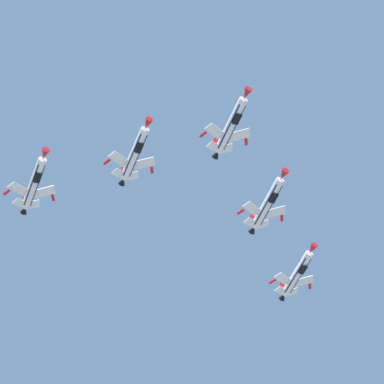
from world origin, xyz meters
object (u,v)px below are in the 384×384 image
(fighter_jet_lead, at_px, (231,124))
(fighter_jet_left_outer, at_px, (297,273))
(fighter_jet_left_wing, at_px, (268,202))
(fighter_jet_right_outer, at_px, (34,182))
(fighter_jet_right_wing, at_px, (135,153))

(fighter_jet_lead, height_order, fighter_jet_left_outer, fighter_jet_left_outer)
(fighter_jet_lead, distance_m, fighter_jet_left_wing, 17.75)
(fighter_jet_left_wing, distance_m, fighter_jet_right_outer, 45.57)
(fighter_jet_right_wing, xyz_separation_m, fighter_jet_right_outer, (-20.40, 1.07, -1.91))
(fighter_jet_lead, relative_size, fighter_jet_left_outer, 1.00)
(fighter_jet_right_wing, bearing_deg, fighter_jet_lead, 136.95)
(fighter_jet_right_wing, relative_size, fighter_jet_right_outer, 1.00)
(fighter_jet_left_wing, distance_m, fighter_jet_right_wing, 27.52)
(fighter_jet_right_outer, bearing_deg, fighter_jet_right_wing, 142.25)
(fighter_jet_left_wing, bearing_deg, fighter_jet_right_wing, -3.03)
(fighter_jet_lead, bearing_deg, fighter_jet_left_outer, -134.31)
(fighter_jet_left_wing, xyz_separation_m, fighter_jet_right_outer, (-43.55, -13.24, 2.11))
(fighter_jet_lead, height_order, fighter_jet_right_outer, fighter_jet_lead)
(fighter_jet_left_wing, bearing_deg, fighter_jet_lead, 42.95)
(fighter_jet_left_outer, bearing_deg, fighter_jet_right_outer, 2.13)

